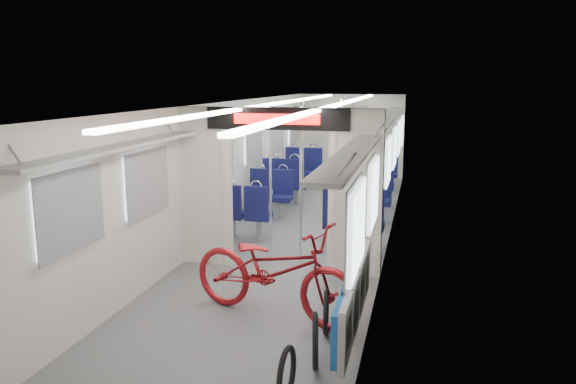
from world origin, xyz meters
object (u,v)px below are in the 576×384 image
(bike_hoop_b, at_px, (315,343))
(stanchion_near_left, at_px, (271,180))
(seat_bay_near_right, at_px, (361,202))
(stanchion_far_right, at_px, (340,156))
(seat_bay_far_right, at_px, (376,174))
(stanchion_near_right, at_px, (301,186))
(flip_bench, at_px, (354,297))
(stanchion_far_left, at_px, (303,157))
(seat_bay_far_left, at_px, (295,172))
(bike_hoop_a, at_px, (287,377))
(seat_bay_near_left, at_px, (258,200))
(bike_hoop_c, at_px, (326,314))
(bicycle, at_px, (274,270))

(bike_hoop_b, distance_m, stanchion_near_left, 3.86)
(seat_bay_near_right, height_order, stanchion_far_right, stanchion_far_right)
(seat_bay_far_right, distance_m, stanchion_near_right, 5.12)
(flip_bench, height_order, stanchion_near_right, stanchion_near_right)
(stanchion_near_left, bearing_deg, stanchion_near_right, -36.28)
(flip_bench, height_order, stanchion_far_left, stanchion_far_left)
(seat_bay_far_left, bearing_deg, stanchion_near_right, -76.16)
(bike_hoop_a, relative_size, seat_bay_far_right, 0.24)
(bike_hoop_a, height_order, seat_bay_near_left, seat_bay_near_left)
(bike_hoop_b, height_order, bike_hoop_c, bike_hoop_b)
(flip_bench, relative_size, stanchion_near_left, 0.93)
(stanchion_near_left, bearing_deg, bike_hoop_b, -68.46)
(bike_hoop_c, distance_m, stanchion_near_left, 3.20)
(bike_hoop_b, distance_m, seat_bay_near_left, 5.24)
(seat_bay_far_left, xyz_separation_m, seat_bay_far_right, (1.87, 0.27, -0.02))
(flip_bench, distance_m, seat_bay_near_left, 5.00)
(bike_hoop_b, xyz_separation_m, seat_bay_near_right, (-0.11, 4.83, 0.32))
(bicycle, xyz_separation_m, seat_bay_far_left, (-1.31, 6.79, -0.00))
(seat_bay_near_right, height_order, seat_bay_far_left, seat_bay_near_right)
(seat_bay_near_left, xyz_separation_m, stanchion_far_right, (1.26, 1.62, 0.63))
(bike_hoop_b, height_order, seat_bay_near_right, seat_bay_near_right)
(seat_bay_far_right, bearing_deg, stanchion_far_left, -125.47)
(stanchion_near_left, bearing_deg, bicycle, -73.87)
(bike_hoop_a, distance_m, stanchion_near_right, 3.85)
(bike_hoop_a, relative_size, seat_bay_near_right, 0.21)
(bike_hoop_c, bearing_deg, seat_bay_near_right, 91.22)
(seat_bay_near_right, relative_size, seat_bay_far_left, 1.05)
(bicycle, distance_m, stanchion_far_right, 5.46)
(seat_bay_near_left, distance_m, stanchion_near_left, 1.61)
(bicycle, bearing_deg, seat_bay_near_left, 35.13)
(seat_bay_near_right, bearing_deg, seat_bay_far_left, 121.89)
(stanchion_far_left, bearing_deg, bike_hoop_b, -76.94)
(seat_bay_near_right, bearing_deg, seat_bay_far_right, 90.00)
(seat_bay_near_right, bearing_deg, seat_bay_near_left, 179.39)
(bike_hoop_b, xyz_separation_m, bike_hoop_c, (-0.02, 0.74, -0.03))
(flip_bench, xyz_separation_m, bike_hoop_b, (-0.31, -0.41, -0.33))
(seat_bay_far_right, bearing_deg, flip_bench, -86.89)
(seat_bay_near_right, distance_m, stanchion_near_right, 1.98)
(bicycle, bearing_deg, stanchion_far_right, 16.71)
(bike_hoop_b, bearing_deg, stanchion_far_right, 96.39)
(bike_hoop_c, distance_m, stanchion_far_right, 5.84)
(flip_bench, height_order, stanchion_near_left, stanchion_near_left)
(bike_hoop_a, xyz_separation_m, stanchion_far_left, (-1.32, 6.83, 0.93))
(seat_bay_far_right, height_order, stanchion_far_right, stanchion_far_right)
(seat_bay_near_left, height_order, seat_bay_near_right, seat_bay_near_right)
(bicycle, distance_m, seat_bay_far_right, 7.09)
(bicycle, relative_size, bike_hoop_c, 4.39)
(bike_hoop_a, height_order, stanchion_near_right, stanchion_near_right)
(bike_hoop_b, distance_m, seat_bay_near_right, 4.84)
(bicycle, xyz_separation_m, seat_bay_near_left, (-1.31, 3.81, -0.04))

